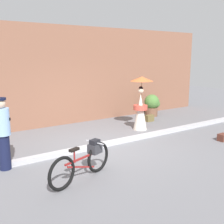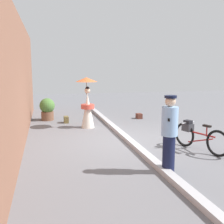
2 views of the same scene
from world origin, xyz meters
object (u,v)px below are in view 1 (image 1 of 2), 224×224
backpack_spare (223,137)px  potted_plant_by_door (152,104)px  bicycle_near_officer (84,161)px  person_officer (3,132)px  person_with_parasol (141,103)px  backpack_on_pavement (150,118)px

backpack_spare → potted_plant_by_door: bearing=81.4°
bicycle_near_officer → person_officer: person_officer is taller
backpack_spare → person_with_parasol: bearing=116.7°
bicycle_near_officer → backpack_on_pavement: bicycle_near_officer is taller
potted_plant_by_door → backpack_spare: bearing=-98.6°
person_with_parasol → backpack_on_pavement: 1.50m
person_officer → potted_plant_by_door: size_ratio=1.77×
bicycle_near_officer → person_officer: size_ratio=1.02×
potted_plant_by_door → person_officer: bearing=-160.0°
person_officer → backpack_on_pavement: (5.84, 1.69, -0.74)m
bicycle_near_officer → person_with_parasol: size_ratio=0.91×
person_officer → backpack_spare: size_ratio=5.52×
bicycle_near_officer → backpack_spare: size_ratio=5.64×
bicycle_near_officer → person_with_parasol: person_with_parasol is taller
person_with_parasol → backpack_spare: (1.23, -2.45, -0.81)m
bicycle_near_officer → backpack_on_pavement: bearing=34.3°
bicycle_near_officer → potted_plant_by_door: (5.33, 3.84, 0.10)m
bicycle_near_officer → person_officer: 1.97m
person_with_parasol → backpack_spare: bearing=-63.3°
bicycle_near_officer → backpack_spare: bicycle_near_officer is taller
person_officer → potted_plant_by_door: (6.59, 2.40, -0.38)m
backpack_on_pavement → backpack_spare: (0.17, -3.15, -0.02)m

